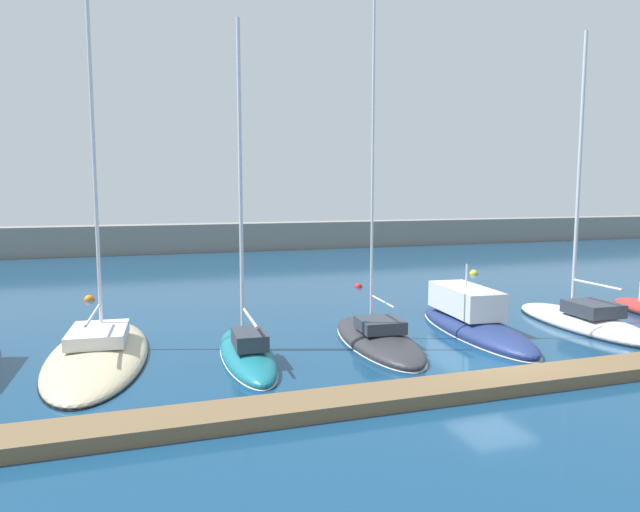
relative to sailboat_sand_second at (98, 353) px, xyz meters
The scene contains 11 objects.
ground_plane 14.29m from the sailboat_sand_second, 21.46° to the right, with size 120.00×120.00×0.00m, color navy.
dock_pier 15.22m from the sailboat_sand_second, 29.11° to the right, with size 43.57×1.57×0.40m, color brown.
breakwater_seawall 39.03m from the sailboat_sand_second, 70.07° to the left, with size 108.00×2.94×2.80m, color gray.
sailboat_sand_second is the anchor object (origin of this frame).
sailboat_teal_third 5.47m from the sailboat_sand_second, 18.25° to the right, with size 2.20×7.47×12.70m.
sailboat_charcoal_fourth 10.65m from the sailboat_sand_second, ahead, with size 3.13×7.99×14.44m.
motorboat_navy_fifth 15.29m from the sailboat_sand_second, ahead, with size 3.21×9.18×3.26m.
sailboat_white_sixth 20.65m from the sailboat_sand_second, ahead, with size 2.91×8.39×13.44m.
mooring_buoy_yellow 29.00m from the sailboat_sand_second, 29.39° to the left, with size 0.62×0.62×0.62m, color yellow.
mooring_buoy_orange 12.24m from the sailboat_sand_second, 95.06° to the left, with size 0.59×0.59×0.59m, color orange.
mooring_buoy_red 18.88m from the sailboat_sand_second, 37.59° to the left, with size 0.52×0.52×0.52m, color red.
Camera 1 is at (-11.98, -16.75, 6.13)m, focal length 32.13 mm.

